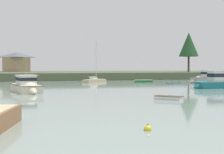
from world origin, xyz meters
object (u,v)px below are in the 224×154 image
at_px(sailboat_sand, 95,81).
at_px(cruiser_teal, 216,84).
at_px(mooring_buoy_yellow, 148,129).
at_px(dinghy_green, 144,81).
at_px(cruiser_cream, 27,88).
at_px(dinghy_white, 169,98).
at_px(dinghy_skyblue, 174,84).
at_px(cruiser_grey, 207,80).

height_order(sailboat_sand, cruiser_teal, sailboat_sand).
bearing_deg(mooring_buoy_yellow, dinghy_green, 67.94).
relative_size(cruiser_cream, dinghy_white, 3.03).
distance_m(cruiser_cream, dinghy_skyblue, 30.16).
relative_size(cruiser_cream, dinghy_skyblue, 3.20).
distance_m(cruiser_cream, sailboat_sand, 29.09).
relative_size(dinghy_white, mooring_buoy_yellow, 6.26).
relative_size(sailboat_sand, mooring_buoy_yellow, 20.71).
bearing_deg(sailboat_sand, dinghy_white, -92.50).
height_order(dinghy_skyblue, dinghy_green, dinghy_green).
height_order(cruiser_teal, dinghy_green, cruiser_teal).
distance_m(dinghy_white, mooring_buoy_yellow, 16.16).
relative_size(dinghy_white, dinghy_skyblue, 1.06).
bearing_deg(dinghy_skyblue, dinghy_white, -118.48).
distance_m(cruiser_teal, mooring_buoy_yellow, 36.22).
distance_m(cruiser_cream, dinghy_white, 18.80).
height_order(dinghy_white, mooring_buoy_yellow, dinghy_white).
xyz_separation_m(cruiser_grey, mooring_buoy_yellow, (-31.14, -42.44, -0.55)).
xyz_separation_m(cruiser_cream, dinghy_white, (13.21, -13.38, -0.40)).
relative_size(cruiser_teal, cruiser_grey, 0.97).
xyz_separation_m(dinghy_white, sailboat_sand, (1.68, 38.37, 0.07)).
bearing_deg(mooring_buoy_yellow, dinghy_skyblue, 60.85).
bearing_deg(cruiser_teal, dinghy_green, 98.59).
bearing_deg(cruiser_grey, mooring_buoy_yellow, -126.27).
bearing_deg(mooring_buoy_yellow, dinghy_white, 59.60).
bearing_deg(cruiser_cream, cruiser_grey, 22.68).
height_order(sailboat_sand, cruiser_grey, sailboat_sand).
distance_m(dinghy_green, cruiser_grey, 13.09).
xyz_separation_m(cruiser_cream, dinghy_green, (24.97, 21.88, -0.34)).
bearing_deg(dinghy_skyblue, dinghy_green, 104.59).
relative_size(dinghy_green, cruiser_grey, 0.46).
bearing_deg(mooring_buoy_yellow, cruiser_teal, 50.24).
bearing_deg(dinghy_green, dinghy_white, -108.45).
height_order(dinghy_white, cruiser_grey, cruiser_grey).
xyz_separation_m(sailboat_sand, cruiser_grey, (21.28, -9.88, 0.42)).
distance_m(sailboat_sand, cruiser_grey, 23.47).
xyz_separation_m(sailboat_sand, dinghy_green, (10.08, -3.12, -0.02)).
distance_m(cruiser_cream, dinghy_green, 33.20).
bearing_deg(cruiser_grey, sailboat_sand, 155.10).
distance_m(cruiser_cream, cruiser_grey, 39.20).
bearing_deg(dinghy_skyblue, cruiser_cream, -155.08).
height_order(cruiser_cream, dinghy_white, cruiser_cream).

